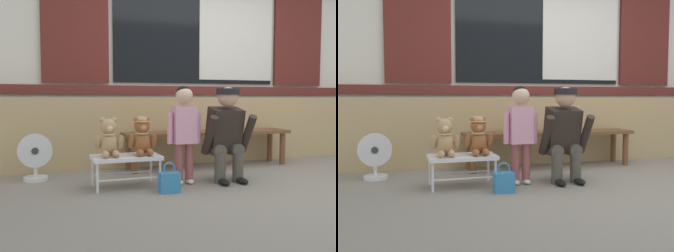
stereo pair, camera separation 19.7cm
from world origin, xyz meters
TOP-DOWN VIEW (x-y plane):
  - ground_plane at (0.00, 0.00)m, footprint 60.00×60.00m
  - brick_low_wall at (0.00, 1.43)m, footprint 6.44×0.25m
  - shop_facade at (0.00, 1.94)m, footprint 6.57×0.26m
  - wooden_bench_long at (-0.18, 1.06)m, footprint 2.10×0.40m
  - small_display_bench at (-1.37, 0.33)m, footprint 0.64×0.36m
  - teddy_bear_plain at (-1.53, 0.33)m, footprint 0.28×0.26m
  - teddy_bear_with_hat at (-1.21, 0.33)m, footprint 0.28×0.27m
  - child_standing at (-0.80, 0.28)m, footprint 0.35×0.18m
  - adult_crouching at (-0.35, 0.27)m, footprint 0.50×0.49m
  - handbag_on_ground at (-1.05, 0.00)m, footprint 0.18×0.11m
  - floor_fan at (-2.18, 0.89)m, footprint 0.34×0.24m

SIDE VIEW (x-z plane):
  - ground_plane at x=0.00m, z-range 0.00..0.00m
  - handbag_on_ground at x=-1.05m, z-range -0.04..0.23m
  - floor_fan at x=-2.18m, z-range 0.00..0.48m
  - small_display_bench at x=-1.37m, z-range 0.12..0.42m
  - wooden_bench_long at x=-0.18m, z-range 0.15..0.59m
  - brick_low_wall at x=0.00m, z-range 0.00..0.85m
  - teddy_bear_plain at x=-1.53m, z-range 0.28..0.65m
  - teddy_bear_with_hat at x=-1.21m, z-range 0.29..0.65m
  - adult_crouching at x=-0.35m, z-range 0.01..0.96m
  - child_standing at x=-0.80m, z-range 0.11..1.07m
  - shop_facade at x=0.00m, z-range 0.01..3.41m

